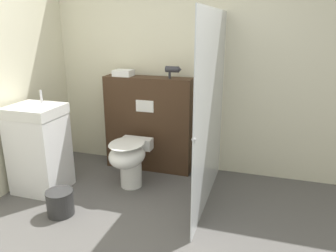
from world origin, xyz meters
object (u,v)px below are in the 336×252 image
Objects in this scene: toilet at (129,158)px; hair_drier at (173,70)px; sink_vanity at (39,149)px; waste_bin at (60,203)px.

hair_drier reaches higher than toilet.
sink_vanity is 1.71m from hair_drier.
toilet is 0.97m from sink_vanity.
waste_bin is at bearing -120.52° from toilet.
toilet is 0.54× the size of sink_vanity.
waste_bin is (0.49, -0.39, -0.36)m from sink_vanity.
hair_drier is at bearing 34.58° from sink_vanity.
toilet is 1.11m from hair_drier.
hair_drier is (0.34, 0.54, 0.91)m from toilet.
sink_vanity is 5.86× the size of hair_drier.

